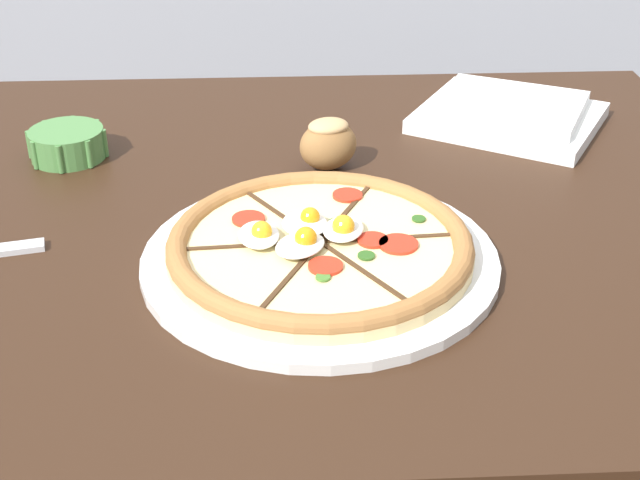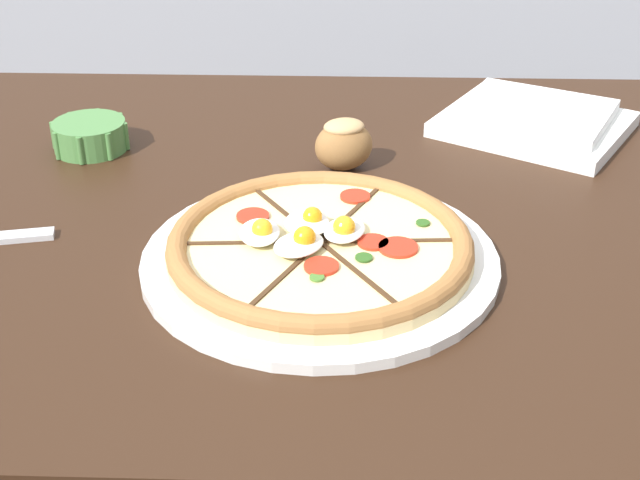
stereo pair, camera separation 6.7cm
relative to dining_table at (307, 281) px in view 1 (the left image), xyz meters
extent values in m
cube|color=#331E11|center=(0.00, 0.00, 0.09)|extent=(1.12, 0.91, 0.03)
cube|color=#331E11|center=(-0.51, 0.40, -0.28)|extent=(0.06, 0.06, 0.71)
cube|color=#331E11|center=(0.51, 0.40, -0.28)|extent=(0.06, 0.06, 0.71)
cylinder|color=white|center=(0.01, -0.14, 0.11)|extent=(0.38, 0.38, 0.01)
cylinder|color=#E5C684|center=(0.01, -0.14, 0.13)|extent=(0.32, 0.32, 0.01)
cylinder|color=beige|center=(0.01, -0.14, 0.13)|extent=(0.29, 0.29, 0.00)
torus|color=#A36B38|center=(0.01, -0.14, 0.13)|extent=(0.32, 0.32, 0.02)
cube|color=#472D19|center=(-0.02, -0.20, 0.14)|extent=(0.07, 0.13, 0.00)
cube|color=#472D19|center=(0.05, -0.20, 0.14)|extent=(0.08, 0.12, 0.00)
cube|color=#472D19|center=(0.08, -0.13, 0.14)|extent=(0.14, 0.01, 0.00)
cube|color=#472D19|center=(0.04, -0.07, 0.14)|extent=(0.07, 0.13, 0.00)
cube|color=#472D19|center=(-0.03, -0.08, 0.14)|extent=(0.08, 0.12, 0.00)
cube|color=#472D19|center=(-0.06, -0.14, 0.14)|extent=(0.14, 0.01, 0.00)
cylinder|color=red|center=(0.06, -0.14, 0.14)|extent=(0.03, 0.03, 0.00)
cylinder|color=red|center=(0.05, -0.03, 0.14)|extent=(0.03, 0.03, 0.00)
cylinder|color=red|center=(-0.07, -0.09, 0.14)|extent=(0.04, 0.04, 0.00)
cylinder|color=red|center=(0.01, -0.19, 0.14)|extent=(0.04, 0.04, 0.00)
cylinder|color=red|center=(0.09, -0.15, 0.14)|extent=(0.04, 0.04, 0.00)
ellipsoid|color=white|center=(0.03, -0.12, 0.14)|extent=(0.06, 0.07, 0.01)
sphere|color=#F4AD1E|center=(0.03, -0.13, 0.15)|extent=(0.02, 0.02, 0.02)
ellipsoid|color=white|center=(-0.01, -0.16, 0.14)|extent=(0.07, 0.07, 0.01)
sphere|color=orange|center=(-0.01, -0.15, 0.15)|extent=(0.02, 0.02, 0.02)
ellipsoid|color=white|center=(-0.05, -0.13, 0.14)|extent=(0.05, 0.06, 0.01)
sphere|color=#F4AD1E|center=(-0.05, -0.14, 0.15)|extent=(0.02, 0.02, 0.02)
ellipsoid|color=white|center=(-0.01, -0.11, 0.14)|extent=(0.05, 0.06, 0.01)
sphere|color=orange|center=(0.00, -0.11, 0.15)|extent=(0.02, 0.02, 0.02)
cylinder|color=#2D5B1E|center=(0.00, -0.08, 0.14)|extent=(0.01, 0.01, 0.00)
cylinder|color=#2D5B1E|center=(0.05, -0.17, 0.14)|extent=(0.02, 0.02, 0.00)
cylinder|color=#2D5B1E|center=(0.03, -0.10, 0.14)|extent=(0.01, 0.01, 0.00)
cylinder|color=#2D5B1E|center=(0.12, -0.09, 0.14)|extent=(0.02, 0.02, 0.00)
cylinder|color=#477A2D|center=(0.01, -0.21, 0.14)|extent=(0.01, 0.01, 0.00)
cylinder|color=#4C8442|center=(-0.31, 0.15, 0.13)|extent=(0.10, 0.10, 0.04)
cylinder|color=gold|center=(-0.31, 0.15, 0.13)|extent=(0.08, 0.08, 0.02)
cylinder|color=#4C8442|center=(-0.26, 0.15, 0.13)|extent=(0.01, 0.01, 0.04)
cylinder|color=#4C8442|center=(-0.28, 0.19, 0.13)|extent=(0.01, 0.01, 0.04)
cylinder|color=#4C8442|center=(-0.31, 0.20, 0.13)|extent=(0.01, 0.01, 0.04)
cylinder|color=#4C8442|center=(-0.34, 0.19, 0.13)|extent=(0.01, 0.01, 0.04)
cylinder|color=#4C8442|center=(-0.36, 0.15, 0.13)|extent=(0.01, 0.01, 0.04)
cylinder|color=#4C8442|center=(-0.34, 0.12, 0.13)|extent=(0.01, 0.01, 0.04)
cylinder|color=#4C8442|center=(-0.31, 0.10, 0.13)|extent=(0.01, 0.01, 0.04)
cylinder|color=#4C8442|center=(-0.28, 0.12, 0.13)|extent=(0.01, 0.01, 0.04)
cube|color=white|center=(0.30, 0.23, 0.12)|extent=(0.31, 0.30, 0.02)
cube|color=white|center=(0.30, 0.23, 0.14)|extent=(0.25, 0.24, 0.02)
ellipsoid|color=olive|center=(0.03, 0.10, 0.14)|extent=(0.09, 0.08, 0.06)
ellipsoid|color=tan|center=(0.03, 0.10, 0.17)|extent=(0.06, 0.06, 0.02)
camera|label=1|loc=(-0.03, -0.94, 0.60)|focal=50.00mm
camera|label=2|loc=(0.04, -0.94, 0.60)|focal=50.00mm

